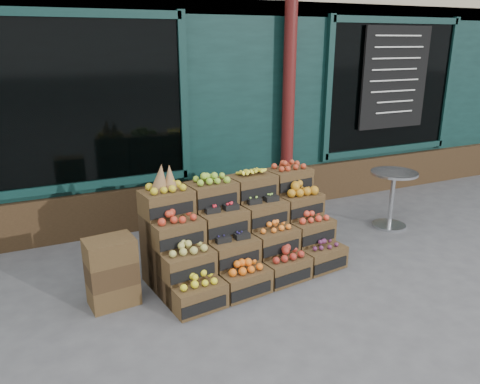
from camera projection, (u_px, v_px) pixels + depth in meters
name	position (u px, v px, depth m)	size (l,w,h in m)	color
ground	(284.00, 283.00, 5.01)	(60.00, 60.00, 0.00)	#4C4C4F
shop_facade	(150.00, 45.00, 8.68)	(12.00, 6.24, 4.80)	black
crate_display	(242.00, 237.00, 5.18)	(2.21, 1.28, 1.31)	#49341C
spare_crates	(112.00, 272.00, 4.52)	(0.49, 0.36, 0.69)	#49341C
bistro_table	(392.00, 193.00, 6.39)	(0.63, 0.63, 0.79)	#AFB0B6
shopkeeper	(55.00, 160.00, 6.18)	(0.70, 0.46, 1.93)	#17521A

